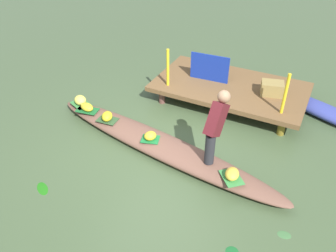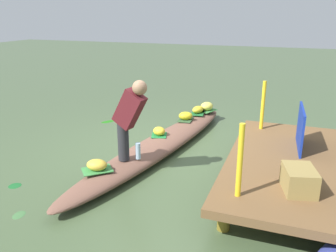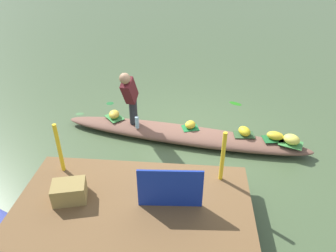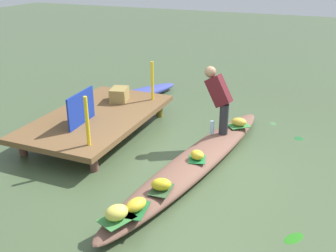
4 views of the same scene
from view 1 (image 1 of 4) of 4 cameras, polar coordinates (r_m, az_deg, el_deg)
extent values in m
plane|color=#435736|center=(6.23, -1.38, -4.00)|extent=(40.00, 40.00, 0.00)
cube|color=brown|center=(7.57, 10.25, 6.38)|extent=(3.20, 1.80, 0.10)
cylinder|color=brown|center=(7.49, -0.99, 4.90)|extent=(0.14, 0.14, 0.30)
cylinder|color=brown|center=(6.87, 18.29, -0.27)|extent=(0.14, 0.14, 0.30)
cylinder|color=brown|center=(8.63, 3.50, 9.26)|extent=(0.14, 0.14, 0.30)
cylinder|color=brown|center=(8.10, 20.34, 5.08)|extent=(0.14, 0.14, 0.30)
ellipsoid|color=brown|center=(6.16, -1.39, -3.15)|extent=(4.94, 1.44, 0.24)
ellipsoid|color=#39449A|center=(7.74, 24.67, 2.14)|extent=(2.76, 1.52, 0.23)
cube|color=#1D612D|center=(7.04, -13.21, 2.59)|extent=(0.46, 0.32, 0.01)
ellipsoid|color=gold|center=(7.00, -13.29, 3.09)|extent=(0.35, 0.28, 0.15)
cube|color=#3A803E|center=(7.27, -14.24, 3.57)|extent=(0.49, 0.43, 0.01)
ellipsoid|color=#EADB55|center=(7.23, -14.34, 4.18)|extent=(0.37, 0.35, 0.18)
cube|color=#1D7537|center=(6.10, -2.94, -2.18)|extent=(0.37, 0.33, 0.01)
ellipsoid|color=gold|center=(6.05, -2.96, -1.63)|extent=(0.28, 0.29, 0.15)
cube|color=#30502D|center=(6.68, -10.00, 1.04)|extent=(0.40, 0.29, 0.01)
ellipsoid|color=gold|center=(6.63, -10.07, 1.60)|extent=(0.30, 0.33, 0.16)
cube|color=#3A8640|center=(5.45, 10.49, -8.37)|extent=(0.47, 0.48, 0.01)
ellipsoid|color=gold|center=(5.40, 10.57, -7.81)|extent=(0.26, 0.31, 0.15)
cylinder|color=#28282D|center=(5.49, 6.94, -3.80)|extent=(0.16, 0.16, 0.55)
cube|color=#57181E|center=(5.28, 8.03, 1.13)|extent=(0.26, 0.52, 0.59)
sphere|color=#9E7556|center=(5.25, 9.26, 4.83)|extent=(0.20, 0.20, 0.20)
cylinder|color=#A5C6E0|center=(5.74, 6.55, -3.69)|extent=(0.07, 0.07, 0.24)
cube|color=navy|center=(7.54, 6.89, 9.56)|extent=(0.85, 0.08, 0.59)
cylinder|color=yellow|center=(7.24, -0.03, 9.66)|extent=(0.06, 0.06, 0.81)
cylinder|color=yellow|center=(6.64, 18.87, 5.05)|extent=(0.06, 0.06, 0.81)
cube|color=olive|center=(7.33, 16.86, 6.00)|extent=(0.51, 0.42, 0.27)
ellipsoid|color=#3E6C3B|center=(5.21, 18.71, -16.70)|extent=(0.21, 0.17, 0.01)
ellipsoid|color=#206F15|center=(5.87, -20.09, -9.70)|extent=(0.35, 0.30, 0.01)
ellipsoid|color=#1A5C27|center=(4.88, 10.57, -19.80)|extent=(0.23, 0.23, 0.01)
camera|label=2|loc=(7.07, 50.06, 9.10)|focal=37.28mm
camera|label=3|loc=(9.77, 14.26, 31.93)|focal=33.57mm
camera|label=4|loc=(8.12, -48.85, 18.72)|focal=42.48mm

